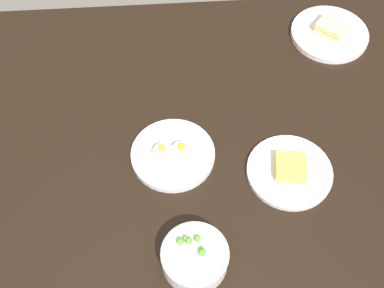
{
  "coord_description": "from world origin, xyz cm",
  "views": [
    {
      "loc": [
        -4.49,
        -63.32,
        101.6
      ],
      "look_at": [
        0.0,
        0.0,
        6.0
      ],
      "focal_mm": 47.01,
      "sensor_mm": 36.0,
      "label": 1
    }
  ],
  "objects": [
    {
      "name": "dining_table",
      "position": [
        0.0,
        0.0,
        2.0
      ],
      "size": [
        152.2,
        100.33,
        4.0
      ],
      "primitive_type": "cube",
      "color": "black",
      "rests_on": "ground"
    },
    {
      "name": "plate_cheese",
      "position": [
        21.31,
        -8.06,
        5.04
      ],
      "size": [
        19.2,
        19.2,
        3.85
      ],
      "color": "silver",
      "rests_on": "dining_table"
    },
    {
      "name": "bowl_peas",
      "position": [
        -1.39,
        -27.33,
        6.88
      ],
      "size": [
        13.53,
        13.53,
        6.55
      ],
      "color": "silver",
      "rests_on": "dining_table"
    },
    {
      "name": "plate_eggs",
      "position": [
        -4.48,
        -1.83,
        5.26
      ],
      "size": [
        19.2,
        19.2,
        5.16
      ],
      "color": "silver",
      "rests_on": "dining_table"
    },
    {
      "name": "plate_sandwich",
      "position": [
        39.78,
        33.92,
        5.25
      ],
      "size": [
        20.8,
        20.8,
        4.77
      ],
      "color": "silver",
      "rests_on": "dining_table"
    }
  ]
}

